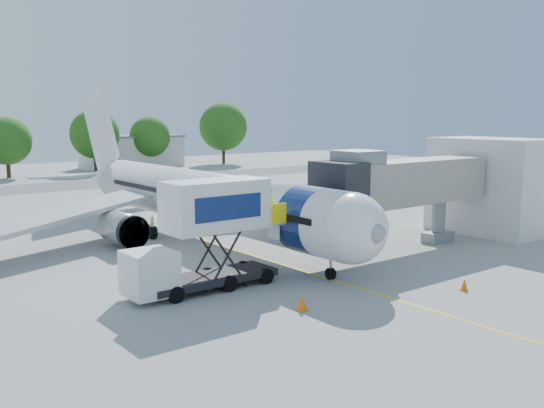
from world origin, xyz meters
TOP-DOWN VIEW (x-y plane):
  - ground at (0.00, 0.00)m, footprint 160.00×160.00m
  - guidance_line at (0.00, 0.00)m, footprint 0.15×70.00m
  - taxiway_strip at (0.00, 42.00)m, footprint 120.00×10.00m
  - aircraft at (0.00, 4.12)m, footprint 34.17×37.73m
  - jet_bridge at (7.99, -7.00)m, footprint 13.90×3.20m
  - terminal_stub at (18.50, -7.00)m, footprint 5.00×8.00m
  - catering_hiloader at (-6.27, -7.00)m, footprint 8.54×2.44m
  - ground_tug at (2.55, -19.29)m, footprint 3.37×2.02m
  - safety_cone_a at (3.87, -15.10)m, footprint 0.38×0.38m
  - safety_cone_b at (-4.61, -12.54)m, footprint 0.48×0.48m
  - outbuilding_right at (22.00, 62.00)m, footprint 16.40×7.40m
  - tree_d at (0.83, 56.25)m, footprint 6.65×6.65m
  - tree_e at (14.01, 57.78)m, footprint 7.46×7.46m
  - tree_f at (23.89, 59.09)m, footprint 6.62×6.62m
  - tree_g at (38.15, 58.78)m, footprint 8.52×8.52m

SIDE VIEW (x-z plane):
  - ground at x=0.00m, z-range 0.00..0.00m
  - taxiway_strip at x=0.00m, z-range 0.00..0.01m
  - guidance_line at x=0.00m, z-range 0.00..0.01m
  - safety_cone_a at x=3.87m, z-range -0.01..0.59m
  - safety_cone_b at x=-4.61m, z-range -0.02..0.75m
  - ground_tug at x=2.55m, z-range 0.03..1.31m
  - outbuilding_right at x=22.00m, z-range 0.01..5.31m
  - catering_hiloader at x=-6.27m, z-range 0.01..5.51m
  - aircraft at x=0.00m, z-range -2.73..8.62m
  - terminal_stub at x=18.50m, z-range 0.00..7.00m
  - jet_bridge at x=7.99m, z-range 1.04..7.64m
  - tree_f at x=23.89m, z-range 0.90..9.34m
  - tree_d at x=0.83m, z-range 0.90..9.38m
  - tree_e at x=14.01m, z-range 1.02..10.53m
  - tree_g at x=38.15m, z-range 1.16..12.03m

